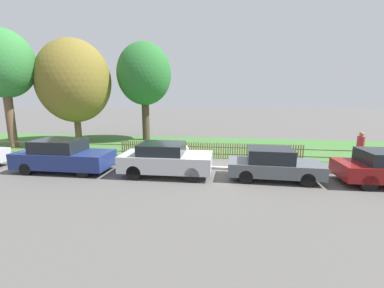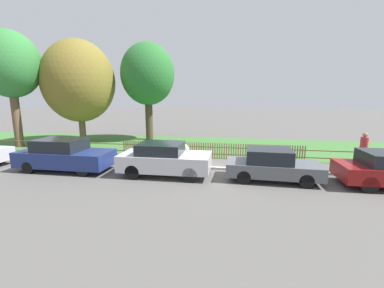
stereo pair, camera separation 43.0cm
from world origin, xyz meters
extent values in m
plane|color=#565451|center=(0.00, 0.00, 0.00)|extent=(120.00, 120.00, 0.00)
cube|color=#B2ADA3|center=(0.00, 0.10, 0.06)|extent=(43.97, 0.20, 0.12)
cube|color=#3D7033|center=(0.00, 5.94, 0.01)|extent=(43.97, 7.33, 0.01)
cube|color=olive|center=(0.00, 2.30, 0.26)|extent=(43.97, 0.03, 0.05)
cube|color=olive|center=(0.00, 2.30, 0.66)|extent=(43.97, 0.03, 0.05)
cube|color=olive|center=(-5.21, 2.27, 0.46)|extent=(0.06, 0.03, 0.92)
cube|color=olive|center=(-5.08, 2.27, 0.46)|extent=(0.06, 0.03, 0.92)
cube|color=olive|center=(-4.94, 2.27, 0.46)|extent=(0.06, 0.03, 0.92)
cube|color=olive|center=(-4.81, 2.27, 0.46)|extent=(0.06, 0.03, 0.92)
cube|color=olive|center=(-4.68, 2.27, 0.46)|extent=(0.06, 0.03, 0.92)
cube|color=olive|center=(-4.55, 2.27, 0.46)|extent=(0.06, 0.03, 0.92)
cube|color=olive|center=(-4.42, 2.27, 0.46)|extent=(0.06, 0.03, 0.92)
cube|color=olive|center=(-4.29, 2.27, 0.46)|extent=(0.06, 0.03, 0.92)
cube|color=olive|center=(-4.15, 2.27, 0.46)|extent=(0.06, 0.03, 0.92)
cube|color=olive|center=(-4.02, 2.27, 0.46)|extent=(0.06, 0.03, 0.92)
cube|color=olive|center=(-3.89, 2.27, 0.46)|extent=(0.06, 0.03, 0.92)
cube|color=olive|center=(-3.76, 2.27, 0.46)|extent=(0.06, 0.03, 0.92)
cube|color=olive|center=(-3.63, 2.27, 0.46)|extent=(0.06, 0.03, 0.92)
cube|color=olive|center=(-3.49, 2.27, 0.46)|extent=(0.06, 0.03, 0.92)
cube|color=olive|center=(-3.36, 2.27, 0.46)|extent=(0.06, 0.03, 0.92)
cube|color=olive|center=(-3.23, 2.27, 0.46)|extent=(0.06, 0.03, 0.92)
cube|color=olive|center=(-3.10, 2.27, 0.46)|extent=(0.06, 0.03, 0.92)
cube|color=olive|center=(-2.97, 2.27, 0.46)|extent=(0.06, 0.03, 0.92)
cube|color=olive|center=(-2.83, 2.27, 0.46)|extent=(0.06, 0.03, 0.92)
cube|color=olive|center=(-2.70, 2.27, 0.46)|extent=(0.06, 0.03, 0.92)
cube|color=olive|center=(-2.57, 2.27, 0.46)|extent=(0.06, 0.03, 0.92)
cube|color=olive|center=(-2.44, 2.27, 0.46)|extent=(0.06, 0.03, 0.92)
cube|color=olive|center=(-2.31, 2.27, 0.46)|extent=(0.06, 0.03, 0.92)
cube|color=olive|center=(-2.18, 2.27, 0.46)|extent=(0.06, 0.03, 0.92)
cube|color=olive|center=(-2.04, 2.27, 0.46)|extent=(0.06, 0.03, 0.92)
cube|color=olive|center=(-1.91, 2.27, 0.46)|extent=(0.06, 0.03, 0.92)
cube|color=olive|center=(-1.78, 2.27, 0.46)|extent=(0.06, 0.03, 0.92)
cube|color=olive|center=(-1.65, 2.27, 0.46)|extent=(0.06, 0.03, 0.92)
cube|color=olive|center=(-1.52, 2.27, 0.46)|extent=(0.06, 0.03, 0.92)
cube|color=olive|center=(-1.38, 2.27, 0.46)|extent=(0.06, 0.03, 0.92)
cube|color=olive|center=(-1.25, 2.27, 0.46)|extent=(0.06, 0.03, 0.92)
cube|color=olive|center=(-1.12, 2.27, 0.46)|extent=(0.06, 0.03, 0.92)
cube|color=olive|center=(-0.99, 2.27, 0.46)|extent=(0.06, 0.03, 0.92)
cube|color=olive|center=(-0.86, 2.27, 0.46)|extent=(0.06, 0.03, 0.92)
cube|color=olive|center=(-0.73, 2.27, 0.46)|extent=(0.06, 0.03, 0.92)
cube|color=olive|center=(-0.59, 2.27, 0.46)|extent=(0.06, 0.03, 0.92)
cube|color=olive|center=(-0.46, 2.27, 0.46)|extent=(0.06, 0.03, 0.92)
cube|color=olive|center=(-0.33, 2.27, 0.46)|extent=(0.06, 0.03, 0.92)
cube|color=olive|center=(-0.20, 2.27, 0.46)|extent=(0.06, 0.03, 0.92)
cube|color=olive|center=(-0.07, 2.27, 0.46)|extent=(0.06, 0.03, 0.92)
cube|color=olive|center=(0.07, 2.27, 0.46)|extent=(0.06, 0.03, 0.92)
cube|color=olive|center=(0.20, 2.27, 0.46)|extent=(0.06, 0.03, 0.92)
cube|color=olive|center=(0.33, 2.27, 0.46)|extent=(0.06, 0.03, 0.92)
cube|color=olive|center=(0.46, 2.27, 0.46)|extent=(0.06, 0.03, 0.92)
cube|color=olive|center=(0.59, 2.27, 0.46)|extent=(0.06, 0.03, 0.92)
cube|color=olive|center=(0.73, 2.27, 0.46)|extent=(0.06, 0.03, 0.92)
cube|color=olive|center=(0.86, 2.27, 0.46)|extent=(0.06, 0.03, 0.92)
cube|color=olive|center=(0.99, 2.27, 0.46)|extent=(0.06, 0.03, 0.92)
cube|color=olive|center=(1.12, 2.27, 0.46)|extent=(0.06, 0.03, 0.92)
cube|color=olive|center=(1.25, 2.27, 0.46)|extent=(0.06, 0.03, 0.92)
cube|color=olive|center=(1.38, 2.27, 0.46)|extent=(0.06, 0.03, 0.92)
cube|color=olive|center=(1.52, 2.27, 0.46)|extent=(0.06, 0.03, 0.92)
cube|color=olive|center=(1.65, 2.27, 0.46)|extent=(0.06, 0.03, 0.92)
cube|color=olive|center=(1.78, 2.27, 0.46)|extent=(0.06, 0.03, 0.92)
cube|color=olive|center=(1.91, 2.27, 0.46)|extent=(0.06, 0.03, 0.92)
cube|color=olive|center=(2.04, 2.27, 0.46)|extent=(0.06, 0.03, 0.92)
cube|color=olive|center=(2.18, 2.27, 0.46)|extent=(0.06, 0.03, 0.92)
cube|color=olive|center=(2.31, 2.27, 0.46)|extent=(0.06, 0.03, 0.92)
cube|color=olive|center=(2.44, 2.27, 0.46)|extent=(0.06, 0.03, 0.92)
cube|color=olive|center=(2.57, 2.27, 0.46)|extent=(0.06, 0.03, 0.92)
cube|color=olive|center=(2.70, 2.27, 0.46)|extent=(0.06, 0.03, 0.92)
cube|color=olive|center=(2.83, 2.27, 0.46)|extent=(0.06, 0.03, 0.92)
cube|color=olive|center=(2.97, 2.27, 0.46)|extent=(0.06, 0.03, 0.92)
cube|color=olive|center=(3.10, 2.27, 0.46)|extent=(0.06, 0.03, 0.92)
cube|color=olive|center=(3.23, 2.27, 0.46)|extent=(0.06, 0.03, 0.92)
cube|color=olive|center=(3.36, 2.27, 0.46)|extent=(0.06, 0.03, 0.92)
cube|color=olive|center=(3.49, 2.27, 0.46)|extent=(0.06, 0.03, 0.92)
cube|color=olive|center=(3.63, 2.27, 0.46)|extent=(0.06, 0.03, 0.92)
cube|color=olive|center=(3.76, 2.27, 0.46)|extent=(0.06, 0.03, 0.92)
cube|color=olive|center=(3.89, 2.27, 0.46)|extent=(0.06, 0.03, 0.92)
cube|color=olive|center=(4.02, 2.27, 0.46)|extent=(0.06, 0.03, 0.92)
cube|color=olive|center=(4.15, 2.27, 0.46)|extent=(0.06, 0.03, 0.92)
cube|color=olive|center=(4.29, 2.27, 0.46)|extent=(0.06, 0.03, 0.92)
cube|color=olive|center=(4.42, 2.27, 0.46)|extent=(0.06, 0.03, 0.92)
cube|color=olive|center=(4.55, 2.27, 0.46)|extent=(0.06, 0.03, 0.92)
cube|color=olive|center=(4.68, 2.27, 0.46)|extent=(0.06, 0.03, 0.92)
cube|color=olive|center=(4.81, 2.27, 0.46)|extent=(0.06, 0.03, 0.92)
cube|color=olive|center=(4.94, 2.27, 0.46)|extent=(0.06, 0.03, 0.92)
cube|color=olive|center=(5.08, 2.27, 0.46)|extent=(0.06, 0.03, 0.92)
cube|color=olive|center=(5.21, 2.27, 0.46)|extent=(0.06, 0.03, 0.92)
cylinder|color=black|center=(-10.97, -0.54, 0.30)|extent=(0.61, 0.16, 0.61)
cube|color=navy|center=(-6.62, -1.22, 0.60)|extent=(4.45, 1.83, 0.73)
cube|color=black|center=(-6.84, -1.22, 1.25)|extent=(2.14, 1.64, 0.57)
cylinder|color=black|center=(-5.24, -0.38, 0.28)|extent=(0.57, 0.14, 0.57)
cylinder|color=black|center=(-5.24, -2.06, 0.28)|extent=(0.57, 0.14, 0.57)
cylinder|color=black|center=(-8.00, -0.39, 0.28)|extent=(0.57, 0.14, 0.57)
cylinder|color=black|center=(-8.00, -2.07, 0.28)|extent=(0.57, 0.14, 0.57)
cube|color=#BCBCC1|center=(-1.64, -1.19, 0.64)|extent=(4.07, 1.92, 0.73)
cube|color=black|center=(-1.84, -1.19, 1.24)|extent=(1.97, 1.70, 0.48)
cylinder|color=black|center=(-0.40, -0.31, 0.32)|extent=(0.65, 0.15, 0.64)
cylinder|color=black|center=(-0.37, -2.03, 0.32)|extent=(0.65, 0.15, 0.64)
cylinder|color=black|center=(-2.91, -0.34, 0.32)|extent=(0.65, 0.15, 0.64)
cylinder|color=black|center=(-2.88, -2.07, 0.32)|extent=(0.65, 0.15, 0.64)
cube|color=#51565B|center=(3.08, -1.13, 0.52)|extent=(3.93, 1.80, 0.55)
cube|color=black|center=(2.88, -1.13, 1.08)|extent=(1.91, 1.56, 0.58)
cylinder|color=black|center=(4.30, -0.41, 0.29)|extent=(0.58, 0.16, 0.57)
cylinder|color=black|center=(4.25, -1.94, 0.29)|extent=(0.58, 0.16, 0.57)
cylinder|color=black|center=(1.90, -0.33, 0.29)|extent=(0.58, 0.16, 0.57)
cylinder|color=black|center=(1.85, -1.86, 0.29)|extent=(0.58, 0.16, 0.57)
cylinder|color=black|center=(6.38, -0.40, 0.32)|extent=(0.65, 0.15, 0.64)
cylinder|color=black|center=(6.42, -2.09, 0.32)|extent=(0.65, 0.15, 0.64)
cylinder|color=black|center=(-1.23, 1.54, 0.29)|extent=(0.58, 0.15, 0.58)
cylinder|color=black|center=(-2.53, 1.65, 0.29)|extent=(0.58, 0.15, 0.58)
ellipsoid|color=#9EA0A8|center=(-1.88, 1.60, 0.65)|extent=(1.77, 0.86, 0.85)
ellipsoid|color=#9EA0A8|center=(-1.48, 1.56, 0.88)|extent=(0.47, 0.93, 0.39)
cylinder|color=brown|center=(-13.69, 3.55, 2.21)|extent=(0.55, 0.55, 4.43)
ellipsoid|color=#337A38|center=(-13.69, 3.55, 5.66)|extent=(3.89, 3.89, 4.48)
cylinder|color=brown|center=(-10.29, 6.00, 1.48)|extent=(0.48, 0.48, 2.95)
ellipsoid|color=olive|center=(-10.29, 6.00, 4.62)|extent=(5.29, 5.29, 6.09)
cylinder|color=#473828|center=(-5.50, 7.87, 1.95)|extent=(0.59, 0.59, 3.91)
ellipsoid|color=#286B2D|center=(-5.50, 7.87, 5.24)|extent=(4.21, 4.21, 4.85)
cylinder|color=black|center=(7.80, 1.91, 0.43)|extent=(0.16, 0.16, 0.86)
cylinder|color=black|center=(7.89, 1.68, 0.43)|extent=(0.16, 0.16, 0.86)
cylinder|color=#B73338|center=(7.84, 1.80, 1.19)|extent=(0.47, 0.47, 0.68)
sphere|color=#A37556|center=(7.84, 1.80, 1.65)|extent=(0.23, 0.23, 0.23)
camera|label=1|loc=(1.02, -12.17, 3.59)|focal=24.00mm
camera|label=2|loc=(1.44, -12.11, 3.59)|focal=24.00mm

